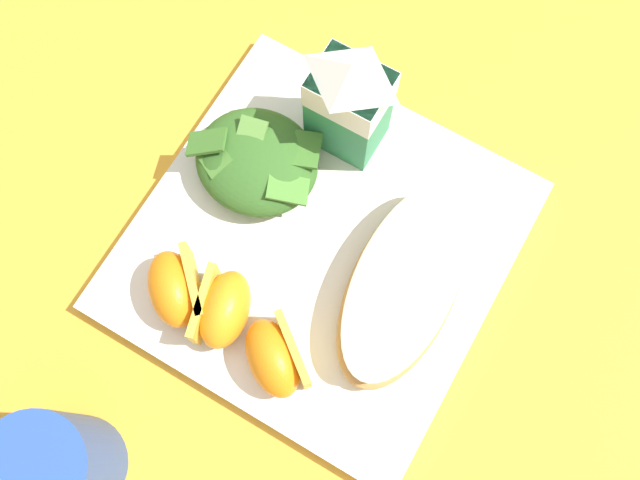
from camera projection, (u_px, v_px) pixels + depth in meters
ground at (320, 249)px, 0.57m from camera, size 3.00×3.00×0.00m
white_plate at (320, 246)px, 0.56m from camera, size 0.28×0.28×0.02m
cheesy_pizza_bread at (406, 280)px, 0.52m from camera, size 0.09×0.18×0.04m
green_salad_pile at (256, 161)px, 0.55m from camera, size 0.11×0.09×0.05m
milk_carton at (349, 100)px, 0.52m from camera, size 0.06×0.05×0.11m
orange_wedge_front at (176, 288)px, 0.52m from camera, size 0.07×0.07×0.04m
orange_wedge_middle at (223, 309)px, 0.51m from camera, size 0.05×0.07×0.04m
orange_wedge_rear at (275, 357)px, 0.50m from camera, size 0.07×0.06×0.04m
drinking_blue_cup at (56, 467)px, 0.47m from camera, size 0.07×0.07×0.10m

